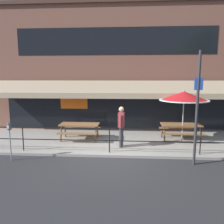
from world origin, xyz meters
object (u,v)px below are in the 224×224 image
object	(u,v)px
picnic_table_left	(80,127)
parking_meter_near	(9,130)
pedestrian_walking	(121,125)
patio_umbrella_centre	(184,96)
street_sign_pole	(197,108)
picnic_table_centre	(181,127)

from	to	relation	value
picnic_table_left	parking_meter_near	bearing A→B (deg)	-128.45
pedestrian_walking	parking_meter_near	distance (m)	4.27
patio_umbrella_centre	street_sign_pole	bearing A→B (deg)	-94.10
picnic_table_left	pedestrian_walking	bearing A→B (deg)	-25.56
street_sign_pole	patio_umbrella_centre	bearing A→B (deg)	85.90
pedestrian_walking	street_sign_pole	size ratio (longest dim) A/B	0.44
parking_meter_near	street_sign_pole	world-z (taller)	street_sign_pole
picnic_table_centre	street_sign_pole	xyz separation A→B (m)	(-0.17, -2.69, 1.28)
parking_meter_near	street_sign_pole	size ratio (longest dim) A/B	0.37
patio_umbrella_centre	parking_meter_near	bearing A→B (deg)	-159.84
picnic_table_left	patio_umbrella_centre	xyz separation A→B (m)	(4.71, -0.05, 1.47)
picnic_table_centre	patio_umbrella_centre	world-z (taller)	patio_umbrella_centre
picnic_table_centre	pedestrian_walking	xyz separation A→B (m)	(-2.74, -1.18, 0.35)
patio_umbrella_centre	pedestrian_walking	distance (m)	3.09
picnic_table_centre	street_sign_pole	world-z (taller)	street_sign_pole
picnic_table_left	pedestrian_walking	world-z (taller)	pedestrian_walking
patio_umbrella_centre	parking_meter_near	world-z (taller)	patio_umbrella_centre
parking_meter_near	street_sign_pole	xyz separation A→B (m)	(6.54, 0.06, 0.84)
street_sign_pole	parking_meter_near	bearing A→B (deg)	-179.50
patio_umbrella_centre	pedestrian_walking	world-z (taller)	patio_umbrella_centre
picnic_table_left	parking_meter_near	distance (m)	3.24
picnic_table_centre	pedestrian_walking	size ratio (longest dim) A/B	1.05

